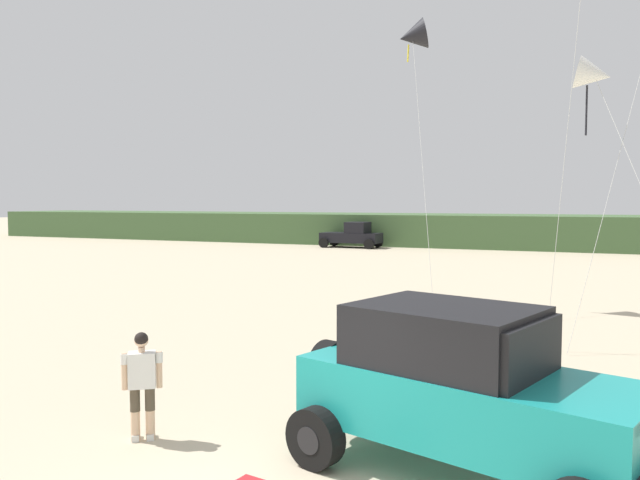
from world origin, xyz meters
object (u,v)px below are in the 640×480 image
(person_watching, at_px, (142,380))
(kite_pink_ribbon, at_px, (594,75))
(kite_orange_streamer, at_px, (413,36))
(jeep, at_px, (464,388))
(distant_pickup, at_px, (353,235))

(person_watching, height_order, kite_pink_ribbon, kite_pink_ribbon)
(person_watching, distance_m, kite_orange_streamer, 16.33)
(person_watching, xyz_separation_m, kite_pink_ribbon, (6.31, 10.16, 5.93))
(kite_pink_ribbon, bearing_deg, jeep, -99.33)
(kite_orange_streamer, bearing_deg, jeep, -72.80)
(kite_orange_streamer, bearing_deg, person_watching, -92.32)
(distant_pickup, bearing_deg, person_watching, -75.06)
(person_watching, bearing_deg, distant_pickup, 104.94)
(distant_pickup, xyz_separation_m, kite_pink_ribbon, (16.50, -28.03, 5.93))
(jeep, height_order, person_watching, jeep)
(kite_orange_streamer, bearing_deg, kite_pink_ribbon, -33.88)
(distant_pickup, height_order, kite_orange_streamer, kite_orange_streamer)
(kite_pink_ribbon, distance_m, kite_orange_streamer, 7.33)
(jeep, distance_m, kite_orange_streamer, 16.25)
(distant_pickup, bearing_deg, jeep, -68.36)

